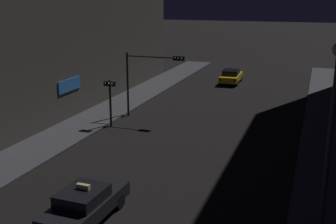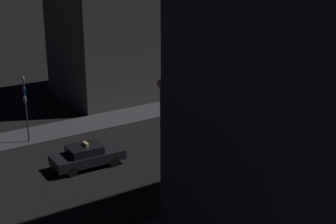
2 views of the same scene
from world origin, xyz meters
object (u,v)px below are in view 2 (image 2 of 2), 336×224
at_px(traffic_light_left_kerb, 196,84).
at_px(sign_pole_left, 25,102).
at_px(traffic_light_overhead, 238,69).
at_px(taxi, 87,156).
at_px(street_lamp_near_block, 162,141).

bearing_deg(traffic_light_left_kerb, sign_pole_left, -93.59).
height_order(traffic_light_overhead, traffic_light_left_kerb, traffic_light_overhead).
bearing_deg(taxi, traffic_light_overhead, 101.87).
bearing_deg(taxi, street_lamp_near_block, -2.17).
bearing_deg(traffic_light_left_kerb, street_lamp_near_block, -41.65).
xyz_separation_m(taxi, street_lamp_near_block, (8.93, -0.34, 3.99)).
relative_size(traffic_light_overhead, sign_pole_left, 1.04).
height_order(traffic_light_overhead, sign_pole_left, traffic_light_overhead).
relative_size(traffic_light_overhead, street_lamp_near_block, 0.65).
height_order(taxi, traffic_light_left_kerb, traffic_light_left_kerb).
xyz_separation_m(traffic_light_left_kerb, street_lamp_near_block, (13.85, -12.32, 2.33)).
distance_m(taxi, traffic_light_left_kerb, 13.05).
bearing_deg(taxi, traffic_light_left_kerb, 112.34).
bearing_deg(sign_pole_left, taxi, 16.58).
xyz_separation_m(traffic_light_left_kerb, sign_pole_left, (-0.86, -13.70, 0.58)).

